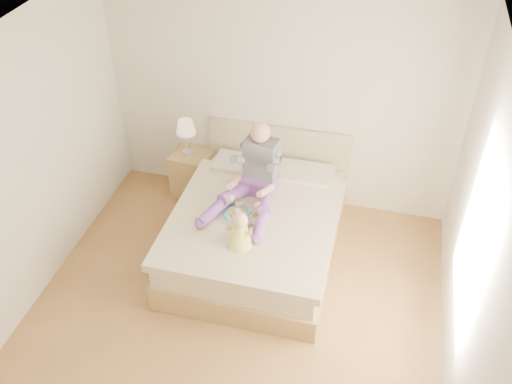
% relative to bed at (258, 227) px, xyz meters
% --- Properties ---
extents(room, '(4.02, 4.22, 2.71)m').
position_rel_bed_xyz_m(room, '(0.08, -1.08, 1.19)').
color(room, brown).
rests_on(room, ground).
extents(bed, '(1.70, 2.18, 1.00)m').
position_rel_bed_xyz_m(bed, '(0.00, 0.00, 0.00)').
color(bed, olive).
rests_on(bed, ground).
extents(nightstand, '(0.50, 0.46, 0.57)m').
position_rel_bed_xyz_m(nightstand, '(-1.03, 0.80, -0.03)').
color(nightstand, olive).
rests_on(nightstand, ground).
extents(lamp, '(0.23, 0.23, 0.46)m').
position_rel_bed_xyz_m(lamp, '(-1.07, 0.79, 0.60)').
color(lamp, silver).
rests_on(lamp, nightstand).
extents(adult, '(0.72, 1.08, 0.86)m').
position_rel_bed_xyz_m(adult, '(-0.08, 0.15, 0.54)').
color(adult, '#66388C').
rests_on(adult, bed).
extents(tray, '(0.50, 0.44, 0.12)m').
position_rel_bed_xyz_m(tray, '(-0.09, -0.22, 0.32)').
color(tray, silver).
rests_on(tray, bed).
extents(baby, '(0.26, 0.36, 0.40)m').
position_rel_bed_xyz_m(baby, '(-0.02, -0.61, 0.45)').
color(baby, '#F7EB4E').
rests_on(baby, bed).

